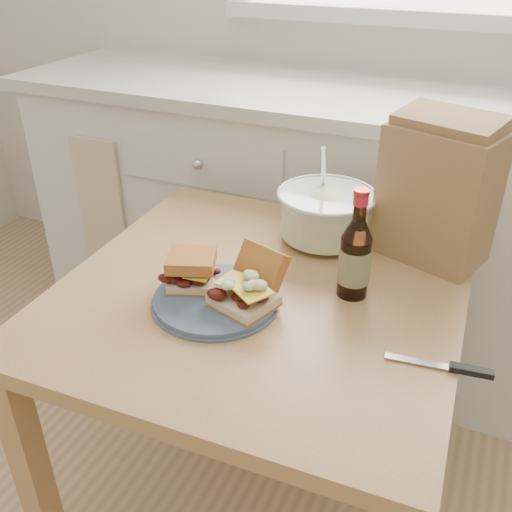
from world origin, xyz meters
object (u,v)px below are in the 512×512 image
at_px(beer_bottle, 355,257).
at_px(paper_bag, 437,195).
at_px(plate, 216,299).
at_px(dining_table, 260,326).
at_px(coleslaw_bowl, 326,217).

distance_m(beer_bottle, paper_bag, 0.27).
bearing_deg(beer_bottle, plate, -156.88).
bearing_deg(dining_table, plate, -126.62).
relative_size(coleslaw_bowl, beer_bottle, 1.01).
distance_m(dining_table, coleslaw_bowl, 0.32).
height_order(dining_table, coleslaw_bowl, coleslaw_bowl).
bearing_deg(paper_bag, dining_table, -117.22).
height_order(dining_table, paper_bag, paper_bag).
relative_size(beer_bottle, paper_bag, 0.78).
xyz_separation_m(coleslaw_bowl, paper_bag, (0.25, 0.03, 0.09)).
xyz_separation_m(dining_table, coleslaw_bowl, (0.06, 0.27, 0.17)).
distance_m(plate, paper_bag, 0.55).
xyz_separation_m(plate, paper_bag, (0.37, 0.38, 0.15)).
xyz_separation_m(beer_bottle, paper_bag, (0.12, 0.24, 0.06)).
bearing_deg(paper_bag, plate, -114.92).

